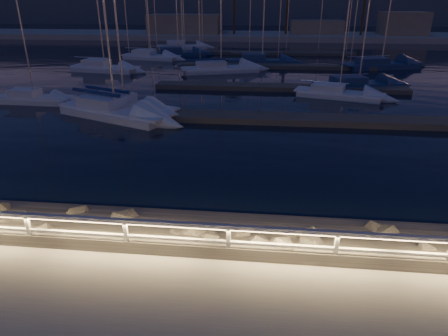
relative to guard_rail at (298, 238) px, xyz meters
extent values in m
plane|color=#A7A397|center=(0.07, 0.00, -0.77)|extent=(400.00, 400.00, 0.00)
cube|color=#A7A397|center=(0.07, -2.50, -0.87)|extent=(240.00, 5.00, 0.20)
cube|color=slate|center=(0.07, 1.50, -1.07)|extent=(240.00, 3.45, 1.29)
plane|color=black|center=(0.07, 80.00, -1.37)|extent=(320.00, 320.00, 0.00)
plane|color=black|center=(0.07, 0.00, -1.97)|extent=(400.00, 400.00, 0.00)
cube|color=silver|center=(-7.93, 0.00, -0.27)|extent=(0.11, 0.11, 1.00)
cube|color=silver|center=(-4.93, 0.00, -0.27)|extent=(0.11, 0.11, 1.00)
cube|color=silver|center=(-1.93, 0.00, -0.27)|extent=(0.11, 0.11, 1.00)
cube|color=silver|center=(1.07, 0.00, -0.27)|extent=(0.11, 0.11, 1.00)
cube|color=silver|center=(0.07, 0.00, 0.23)|extent=(44.00, 0.12, 0.12)
cube|color=silver|center=(0.07, 0.00, -0.27)|extent=(44.00, 0.09, 0.09)
cube|color=#FFC672|center=(0.07, -0.02, 0.15)|extent=(44.00, 0.04, 0.03)
sphere|color=slate|center=(0.71, 1.62, -1.02)|extent=(0.77, 0.77, 0.77)
sphere|color=slate|center=(-5.80, 2.13, -1.12)|extent=(0.99, 0.99, 0.99)
cube|color=#5C564C|center=(0.07, 16.00, -1.17)|extent=(22.00, 2.00, 0.40)
cube|color=#5C564C|center=(0.07, 26.00, -1.17)|extent=(22.00, 2.00, 0.40)
cube|color=#5C564C|center=(0.07, 38.00, -1.17)|extent=(22.00, 2.00, 0.40)
cube|color=#5C564C|center=(0.07, 50.00, -1.17)|extent=(22.00, 2.00, 0.40)
cube|color=#A7A397|center=(0.07, 74.00, -0.97)|extent=(160.00, 14.00, 1.20)
cube|color=gray|center=(-17.93, 74.00, 1.03)|extent=(14.00, 8.00, 4.00)
cube|color=gray|center=(8.07, 75.00, 0.53)|extent=(10.00, 6.00, 3.00)
cube|color=gray|center=(24.07, 74.00, 1.33)|extent=(8.00, 7.00, 4.60)
cylinder|color=#463220|center=(-7.93, 72.00, 4.88)|extent=(0.44, 0.44, 10.50)
cylinder|color=#463220|center=(2.07, 73.00, 4.13)|extent=(0.44, 0.44, 9.00)
cylinder|color=#463220|center=(16.07, 72.00, 5.38)|extent=(0.44, 0.44, 11.50)
cube|color=#3A465A|center=(0.07, 130.00, 3.23)|extent=(220.00, 30.00, 14.00)
cube|color=#3A465A|center=(-59.93, 140.00, 5.23)|extent=(120.00, 25.00, 18.00)
cube|color=silver|center=(-18.85, 19.13, -1.22)|extent=(5.69, 2.08, 0.48)
cube|color=silver|center=(-18.85, 19.13, -0.92)|extent=(6.15, 1.81, 0.13)
cube|color=silver|center=(-19.63, 19.16, -0.62)|extent=(2.24, 1.48, 0.56)
cylinder|color=#A6A5AA|center=(-18.85, 19.13, 4.06)|extent=(0.10, 0.10, 9.78)
cylinder|color=#A6A5AA|center=(-20.03, 19.17, -0.18)|extent=(3.52, 0.19, 0.07)
cube|color=silver|center=(-11.04, 17.31, -1.22)|extent=(7.87, 5.28, 0.58)
cube|color=silver|center=(-11.04, 17.31, -0.85)|extent=(8.29, 5.18, 0.16)
cube|color=silver|center=(-11.99, 17.72, -0.48)|extent=(3.42, 2.88, 0.69)
cylinder|color=#A6A5AA|center=(-11.04, 17.31, 5.76)|extent=(0.13, 0.13, 13.01)
cylinder|color=#A6A5AA|center=(-12.47, 17.93, 0.05)|extent=(4.33, 1.94, 0.08)
cube|color=navy|center=(7.06, 27.13, -1.22)|extent=(7.73, 4.31, 0.53)
cube|color=navy|center=(7.06, 27.13, -0.89)|extent=(8.22, 4.12, 0.14)
cube|color=navy|center=(6.07, 26.86, -0.55)|extent=(3.24, 2.53, 0.63)
cylinder|color=#A6A5AA|center=(7.06, 27.13, 5.58)|extent=(0.12, 0.12, 12.74)
cylinder|color=#A6A5AA|center=(5.58, 26.73, -0.07)|extent=(4.44, 1.29, 0.08)
cube|color=silver|center=(-18.88, 33.41, -1.22)|extent=(7.38, 3.46, 0.60)
cube|color=silver|center=(-18.88, 33.41, -0.84)|extent=(7.91, 3.20, 0.16)
cube|color=silver|center=(-19.85, 33.57, -0.46)|extent=(3.01, 2.19, 0.71)
cylinder|color=#A6A5AA|center=(-18.88, 33.41, 5.43)|extent=(0.13, 0.13, 12.32)
cylinder|color=#A6A5AA|center=(-20.34, 33.64, 0.09)|extent=(4.39, 0.79, 0.09)
cube|color=silver|center=(-11.21, 15.91, -1.22)|extent=(8.35, 5.61, 0.62)
cube|color=silver|center=(-11.21, 15.91, -0.83)|extent=(8.80, 5.51, 0.17)
cube|color=silver|center=(-12.22, 16.36, -0.44)|extent=(3.63, 3.06, 0.73)
cylinder|color=#A6A5AA|center=(-12.73, 16.58, 0.13)|extent=(4.59, 2.07, 0.09)
cube|color=silver|center=(4.80, 23.46, -1.22)|extent=(6.90, 4.07, 0.47)
cube|color=silver|center=(4.80, 23.46, -0.92)|extent=(7.32, 3.92, 0.13)
cube|color=silver|center=(3.93, 23.73, -0.62)|extent=(2.92, 2.33, 0.56)
cylinder|color=#A6A5AA|center=(4.80, 23.46, 4.84)|extent=(0.10, 0.10, 11.37)
cylinder|color=#A6A5AA|center=(3.50, 23.87, -0.19)|extent=(3.92, 1.31, 0.07)
cube|color=navy|center=(-13.42, 46.20, -1.22)|extent=(7.62, 4.70, 0.61)
cube|color=navy|center=(-13.42, 46.20, -0.83)|extent=(8.06, 4.56, 0.17)
cube|color=navy|center=(-14.37, 45.86, -0.44)|extent=(3.25, 2.65, 0.72)
cylinder|color=#A6A5AA|center=(-13.42, 46.20, 5.55)|extent=(0.13, 0.13, 12.55)
cylinder|color=#A6A5AA|center=(-14.84, 45.70, 0.11)|extent=(4.28, 1.60, 0.09)
cube|color=navy|center=(-1.78, 40.49, -1.22)|extent=(7.53, 2.69, 0.58)
cube|color=navy|center=(-1.78, 40.49, -0.85)|extent=(8.14, 2.34, 0.16)
cube|color=navy|center=(-2.82, 40.46, -0.48)|extent=(2.95, 1.94, 0.69)
cylinder|color=#A6A5AA|center=(-1.78, 40.49, 5.73)|extent=(0.13, 0.13, 12.95)
cylinder|color=#A6A5AA|center=(-3.34, 40.45, 0.04)|extent=(4.66, 0.21, 0.08)
cube|color=silver|center=(-6.13, 34.42, -1.22)|extent=(8.35, 5.06, 0.57)
cube|color=silver|center=(-6.13, 34.42, -0.86)|extent=(8.85, 4.90, 0.16)
cube|color=silver|center=(-7.17, 34.06, -0.50)|extent=(3.56, 2.87, 0.67)
cylinder|color=#A6A5AA|center=(-7.69, 33.88, 0.02)|extent=(4.71, 1.68, 0.08)
cube|color=navy|center=(11.94, 39.12, -1.22)|extent=(9.04, 5.53, 0.57)
cube|color=navy|center=(11.94, 39.12, -0.86)|extent=(9.57, 5.36, 0.16)
cube|color=navy|center=(10.81, 38.73, -0.49)|extent=(3.86, 3.13, 0.68)
cylinder|color=#A6A5AA|center=(10.25, 38.53, 0.03)|extent=(5.09, 1.85, 0.08)
cube|color=silver|center=(-14.63, 55.00, -1.22)|extent=(7.70, 3.90, 0.62)
cube|color=silver|center=(-14.63, 55.00, -0.83)|extent=(8.22, 3.67, 0.17)
cube|color=silver|center=(-15.63, 54.79, -0.43)|extent=(3.17, 2.38, 0.74)
cylinder|color=#A6A5AA|center=(-14.63, 55.00, 5.67)|extent=(0.14, 0.14, 12.76)
cylinder|color=#A6A5AA|center=(-16.13, 54.69, 0.14)|extent=(4.51, 1.03, 0.09)
cube|color=silver|center=(-16.48, 43.26, -1.22)|extent=(7.53, 3.85, 0.56)
cube|color=silver|center=(-16.48, 43.26, -0.87)|extent=(8.04, 3.62, 0.15)
cube|color=silver|center=(-17.46, 43.47, -0.51)|extent=(3.11, 2.34, 0.66)
cylinder|color=#A6A5AA|center=(-16.48, 43.26, 5.47)|extent=(0.12, 0.12, 12.48)
cylinder|color=#A6A5AA|center=(-17.95, 43.58, 0.00)|extent=(4.41, 1.02, 0.08)
camera|label=1|loc=(-1.01, -9.55, 6.12)|focal=32.00mm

